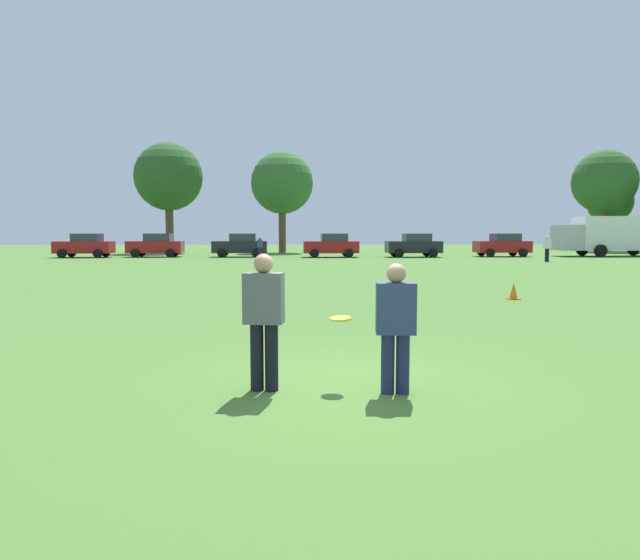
% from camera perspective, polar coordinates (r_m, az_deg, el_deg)
% --- Properties ---
extents(ground_plane, '(162.80, 162.80, 0.00)m').
position_cam_1_polar(ground_plane, '(7.36, 2.26, -10.27)').
color(ground_plane, '#47702D').
extents(player_thrower, '(0.50, 0.33, 1.66)m').
position_cam_1_polar(player_thrower, '(6.85, -5.67, -3.43)').
color(player_thrower, black).
rests_on(player_thrower, ground).
extents(player_defender, '(0.48, 0.30, 1.55)m').
position_cam_1_polar(player_defender, '(6.76, 7.62, -4.14)').
color(player_defender, '#1E234C').
rests_on(player_defender, ground).
extents(frisbee, '(0.27, 0.27, 0.05)m').
position_cam_1_polar(frisbee, '(7.03, 2.09, -3.91)').
color(frisbee, yellow).
extents(traffic_cone, '(0.32, 0.32, 0.48)m').
position_cam_1_polar(traffic_cone, '(17.13, 18.90, -1.09)').
color(traffic_cone, '#D8590C').
rests_on(traffic_cone, ground).
extents(parked_car_near_left, '(4.27, 2.35, 1.82)m').
position_cam_1_polar(parked_car_near_left, '(46.81, -22.59, 3.24)').
color(parked_car_near_left, maroon).
rests_on(parked_car_near_left, ground).
extents(parked_car_mid_left, '(4.27, 2.35, 1.82)m').
position_cam_1_polar(parked_car_mid_left, '(45.91, -16.17, 3.40)').
color(parked_car_mid_left, maroon).
rests_on(parked_car_mid_left, ground).
extents(parked_car_center, '(4.27, 2.35, 1.82)m').
position_cam_1_polar(parked_car_center, '(44.55, -8.00, 3.50)').
color(parked_car_center, black).
rests_on(parked_car_center, ground).
extents(parked_car_mid_right, '(4.27, 2.35, 1.82)m').
position_cam_1_polar(parked_car_mid_right, '(43.66, 1.17, 3.52)').
color(parked_car_mid_right, maroon).
rests_on(parked_car_mid_right, ground).
extents(parked_car_near_right, '(4.27, 2.35, 1.82)m').
position_cam_1_polar(parked_car_near_right, '(44.51, 9.46, 3.48)').
color(parked_car_near_right, black).
rests_on(parked_car_near_right, ground).
extents(parked_car_far_right, '(4.27, 2.35, 1.82)m').
position_cam_1_polar(parked_car_far_right, '(47.05, 17.92, 3.38)').
color(parked_car_far_right, maroon).
rests_on(parked_car_far_right, ground).
extents(box_truck, '(8.59, 3.23, 3.18)m').
position_cam_1_polar(box_truck, '(51.24, 27.21, 4.11)').
color(box_truck, white).
rests_on(box_truck, ground).
extents(bystander_sideline_watcher, '(0.35, 0.50, 1.66)m').
position_cam_1_polar(bystander_sideline_watcher, '(40.02, 21.90, 3.08)').
color(bystander_sideline_watcher, black).
rests_on(bystander_sideline_watcher, ground).
extents(bystander_field_marshal, '(0.36, 0.49, 1.61)m').
position_cam_1_polar(bystander_field_marshal, '(41.18, -6.06, 3.40)').
color(bystander_field_marshal, '#1E234C').
rests_on(bystander_field_marshal, ground).
extents(tree_west_oak, '(6.28, 6.28, 10.20)m').
position_cam_1_polar(tree_west_oak, '(55.25, -15.00, 9.96)').
color(tree_west_oak, brown).
rests_on(tree_west_oak, ground).
extents(tree_west_maple, '(5.81, 5.81, 9.44)m').
position_cam_1_polar(tree_west_maple, '(53.80, -3.84, 9.70)').
color(tree_west_maple, brown).
rests_on(tree_west_maple, ground).
extents(tree_center_elm, '(6.17, 6.17, 10.03)m').
position_cam_1_polar(tree_center_elm, '(63.61, 26.70, 8.81)').
color(tree_center_elm, brown).
rests_on(tree_center_elm, ground).
extents(tree_east_birch, '(4.45, 4.45, 7.23)m').
position_cam_1_polar(tree_east_birch, '(65.31, 27.14, 6.98)').
color(tree_east_birch, brown).
rests_on(tree_east_birch, ground).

